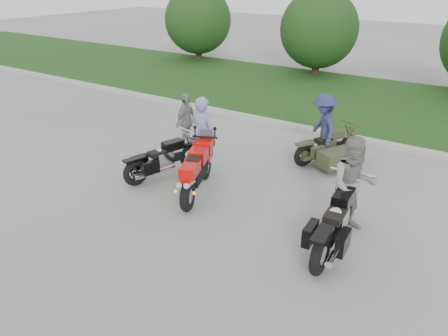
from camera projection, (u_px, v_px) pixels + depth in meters
The scene contains 13 objects.
ground at pixel (196, 211), 9.39m from camera, with size 80.00×80.00×0.00m, color #9B9B96.
curb at pixel (310, 130), 13.90m from camera, with size 60.00×0.30×0.15m, color #A6A39C.
grass_strip at pixel (353, 100), 17.04m from camera, with size 60.00×8.00×0.14m, color #2B531C.
tree_far_left at pixel (198, 20), 23.74m from camera, with size 3.60×3.60×4.00m.
tree_mid_left at pixel (319, 29), 20.20m from camera, with size 3.60×3.60×4.00m.
sportbike_red at pixel (196, 169), 9.81m from camera, with size 1.01×2.17×1.08m.
cruiser_left at pixel (161, 161), 10.74m from camera, with size 0.75×2.19×0.86m.
cruiser_right at pixel (335, 226), 7.91m from camera, with size 0.53×2.56×0.98m.
cruiser_sidecar at pixel (333, 153), 11.34m from camera, with size 1.58×1.97×0.81m.
person_stripe at pixel (203, 134), 10.98m from camera, with size 0.70×0.46×1.92m, color #8380AE.
person_grey at pixel (353, 185), 8.36m from camera, with size 0.94×0.73×1.94m, color gray.
person_denim at pixel (323, 127), 11.57m from camera, with size 1.18×0.68×1.82m, color navy.
person_back at pixel (186, 121), 12.36m from camera, with size 0.94×0.39×1.61m, color gray.
Camera 1 is at (5.02, -6.45, 4.75)m, focal length 35.00 mm.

